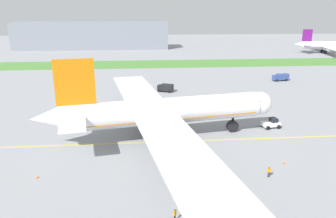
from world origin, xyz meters
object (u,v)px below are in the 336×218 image
object	(u,v)px
traffic_cone_near_nose	(284,162)
ground_crew_marshaller_front	(175,214)
service_truck_baggage_loader	(165,88)
parked_airliner_far_left	(328,45)
airliner_foreground	(161,112)
traffic_cone_port_wing	(37,176)
pushback_tug	(271,123)
ground_crew_wingwalker_port	(269,171)
service_truck_fuel_bowser	(281,77)

from	to	relation	value
traffic_cone_near_nose	ground_crew_marshaller_front	bearing A→B (deg)	-145.96
service_truck_baggage_loader	parked_airliner_far_left	size ratio (longest dim) A/B	0.09
airliner_foreground	traffic_cone_port_wing	size ratio (longest dim) A/B	135.61
traffic_cone_near_nose	airliner_foreground	bearing A→B (deg)	147.29
airliner_foreground	traffic_cone_near_nose	distance (m)	25.04
airliner_foreground	service_truck_baggage_loader	distance (m)	40.43
pushback_tug	traffic_cone_near_nose	size ratio (longest dim) A/B	10.06
ground_crew_wingwalker_port	service_truck_baggage_loader	bearing A→B (deg)	101.81
pushback_tug	ground_crew_wingwalker_port	distance (m)	23.69
traffic_cone_near_nose	service_truck_baggage_loader	bearing A→B (deg)	107.22
traffic_cone_near_nose	traffic_cone_port_wing	world-z (taller)	same
airliner_foreground	ground_crew_wingwalker_port	size ratio (longest dim) A/B	44.86
service_truck_fuel_bowser	ground_crew_wingwalker_port	bearing A→B (deg)	-114.99
service_truck_baggage_loader	service_truck_fuel_bowser	size ratio (longest dim) A/B	0.86
ground_crew_wingwalker_port	service_truck_baggage_loader	world-z (taller)	service_truck_baggage_loader
ground_crew_wingwalker_port	traffic_cone_near_nose	bearing A→B (deg)	43.13
ground_crew_wingwalker_port	service_truck_baggage_loader	size ratio (longest dim) A/B	0.32
traffic_cone_port_wing	ground_crew_marshaller_front	bearing A→B (deg)	-31.34
ground_crew_marshaller_front	traffic_cone_port_wing	bearing A→B (deg)	148.66
ground_crew_marshaller_front	ground_crew_wingwalker_port	bearing A→B (deg)	31.10
ground_crew_wingwalker_port	service_truck_fuel_bowser	bearing A→B (deg)	65.01
parked_airliner_far_left	traffic_cone_near_nose	bearing A→B (deg)	-122.76
service_truck_fuel_bowser	parked_airliner_far_left	world-z (taller)	parked_airliner_far_left
traffic_cone_near_nose	traffic_cone_port_wing	size ratio (longest dim) A/B	1.00
parked_airliner_far_left	ground_crew_wingwalker_port	bearing A→B (deg)	-123.26
pushback_tug	parked_airliner_far_left	bearing A→B (deg)	55.15
ground_crew_marshaller_front	airliner_foreground	bearing A→B (deg)	89.72
service_truck_baggage_loader	parked_airliner_far_left	xyz separation A→B (m)	(107.32, 87.97, 3.53)
traffic_cone_port_wing	service_truck_baggage_loader	bearing A→B (deg)	65.42
ground_crew_marshaller_front	traffic_cone_port_wing	size ratio (longest dim) A/B	2.89
airliner_foreground	traffic_cone_near_nose	size ratio (longest dim) A/B	135.61
service_truck_fuel_bowser	parked_airliner_far_left	size ratio (longest dim) A/B	0.10
ground_crew_marshaller_front	service_truck_fuel_bowser	bearing A→B (deg)	58.57
ground_crew_marshaller_front	service_truck_fuel_bowser	xyz separation A→B (m)	(49.05, 80.25, 0.44)
traffic_cone_port_wing	parked_airliner_far_left	distance (m)	194.46
airliner_foreground	traffic_cone_port_wing	world-z (taller)	airliner_foreground
ground_crew_marshaller_front	traffic_cone_near_nose	bearing A→B (deg)	34.04
traffic_cone_port_wing	service_truck_fuel_bowser	bearing A→B (deg)	44.10
ground_crew_marshaller_front	parked_airliner_far_left	xyz separation A→B (m)	(111.52, 155.12, 3.91)
ground_crew_wingwalker_port	traffic_cone_port_wing	size ratio (longest dim) A/B	3.02
pushback_tug	traffic_cone_near_nose	distance (m)	18.26
pushback_tug	service_truck_fuel_bowser	distance (m)	54.09
traffic_cone_near_nose	parked_airliner_far_left	xyz separation A→B (m)	(90.84, 141.15, 4.65)
airliner_foreground	traffic_cone_near_nose	world-z (taller)	airliner_foreground
parked_airliner_far_left	service_truck_fuel_bowser	bearing A→B (deg)	-129.84
ground_crew_marshaller_front	traffic_cone_near_nose	xyz separation A→B (m)	(20.68, 13.97, -0.73)
airliner_foreground	parked_airliner_far_left	world-z (taller)	airliner_foreground
ground_crew_marshaller_front	traffic_cone_port_wing	distance (m)	24.29
service_truck_fuel_bowser	traffic_cone_near_nose	bearing A→B (deg)	-113.17
ground_crew_wingwalker_port	parked_airliner_far_left	bearing A→B (deg)	56.74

